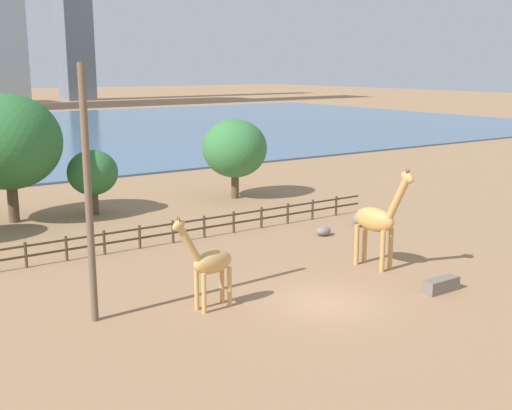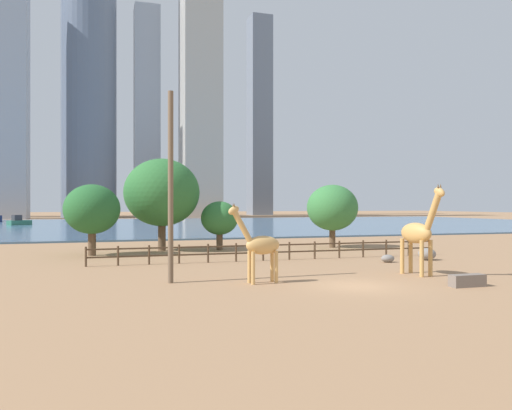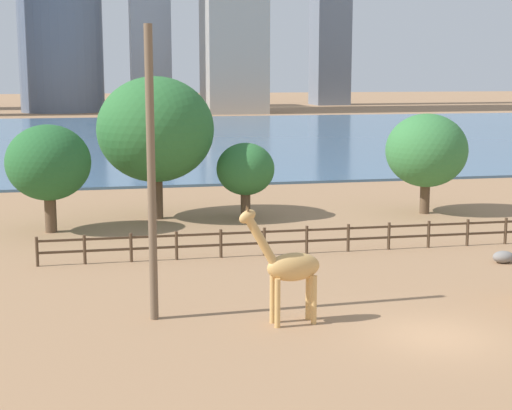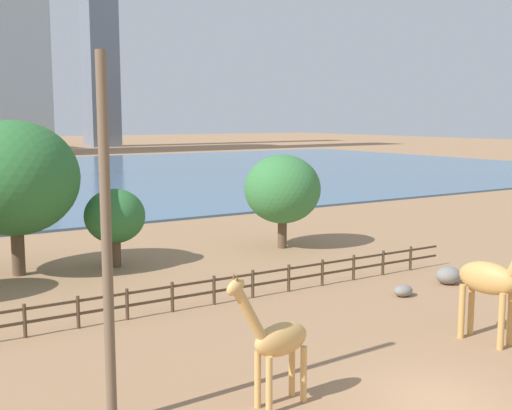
% 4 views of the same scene
% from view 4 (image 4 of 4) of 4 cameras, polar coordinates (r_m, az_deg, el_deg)
% --- Properties ---
extents(giraffe_tall, '(1.20, 3.39, 5.15)m').
position_cam_4_polar(giraffe_tall, '(24.78, 20.27, -6.15)').
color(giraffe_tall, tan).
rests_on(giraffe_tall, ground).
extents(giraffe_companion, '(2.90, 0.91, 4.10)m').
position_cam_4_polar(giraffe_companion, '(18.45, 1.84, -11.92)').
color(giraffe_companion, tan).
rests_on(giraffe_companion, ground).
extents(utility_pole, '(0.28, 0.28, 9.85)m').
position_cam_4_polar(utility_pole, '(17.03, -13.14, -3.43)').
color(utility_pole, brown).
rests_on(utility_pole, ground).
extents(boulder_near_fence, '(0.96, 0.72, 0.54)m').
position_cam_4_polar(boulder_near_fence, '(30.54, 12.96, -7.43)').
color(boulder_near_fence, gray).
rests_on(boulder_near_fence, ground).
extents(boulder_by_pole, '(1.30, 1.16, 0.87)m').
position_cam_4_polar(boulder_by_pole, '(33.29, 16.73, -6.00)').
color(boulder_by_pole, gray).
rests_on(boulder_by_pole, ground).
extents(enclosure_fence, '(26.12, 0.14, 1.30)m').
position_cam_4_polar(enclosure_fence, '(28.69, -2.82, -7.21)').
color(enclosure_fence, '#4C3826').
rests_on(enclosure_fence, ground).
extents(tree_left_large, '(3.31, 3.31, 4.33)m').
position_cam_4_polar(tree_left_large, '(35.95, -12.44, -1.00)').
color(tree_left_large, brown).
rests_on(tree_left_large, ground).
extents(tree_center_broad, '(4.79, 4.79, 5.90)m').
position_cam_4_polar(tree_center_broad, '(40.11, 2.37, 1.41)').
color(tree_center_broad, brown).
rests_on(tree_center_broad, ground).
extents(tree_left_small, '(6.59, 6.59, 8.07)m').
position_cam_4_polar(tree_left_small, '(35.15, -20.68, 2.23)').
color(tree_left_small, brown).
rests_on(tree_left_small, ground).
extents(skyline_tower_short, '(8.36, 9.12, 79.04)m').
position_cam_4_polar(skyline_tower_short, '(192.98, -13.84, 16.89)').
color(skyline_tower_short, slate).
rests_on(skyline_tower_short, ground).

